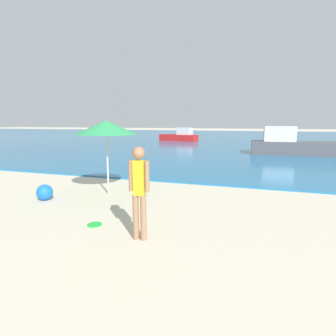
# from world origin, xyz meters

# --- Properties ---
(water) EXTENTS (160.00, 60.00, 0.06)m
(water) POSITION_xyz_m (0.00, 42.37, 0.03)
(water) COLOR #1E6B9E
(water) RESTS_ON ground
(person_standing) EXTENTS (0.39, 0.22, 1.68)m
(person_standing) POSITION_xyz_m (-0.07, 7.65, 0.95)
(person_standing) COLOR #936B4C
(person_standing) RESTS_ON ground
(frisbee) EXTENTS (0.30, 0.30, 0.03)m
(frisbee) POSITION_xyz_m (-1.25, 7.98, 0.01)
(frisbee) COLOR green
(frisbee) RESTS_ON ground
(boat_near) EXTENTS (5.31, 1.98, 1.78)m
(boat_near) POSITION_xyz_m (3.59, 22.61, 0.67)
(boat_near) COLOR #4C4C51
(boat_near) RESTS_ON water
(boat_far) EXTENTS (4.47, 2.28, 1.45)m
(boat_far) POSITION_xyz_m (-6.91, 33.29, 0.56)
(boat_far) COLOR red
(boat_far) RESTS_ON water
(beach_ball) EXTENTS (0.43, 0.43, 0.43)m
(beach_ball) POSITION_xyz_m (-3.59, 9.18, 0.21)
(beach_ball) COLOR blue
(beach_ball) RESTS_ON ground
(beach_umbrella) EXTENTS (1.78, 1.78, 2.14)m
(beach_umbrella) POSITION_xyz_m (-2.31, 10.34, 1.94)
(beach_umbrella) COLOR #B7B7BC
(beach_umbrella) RESTS_ON ground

